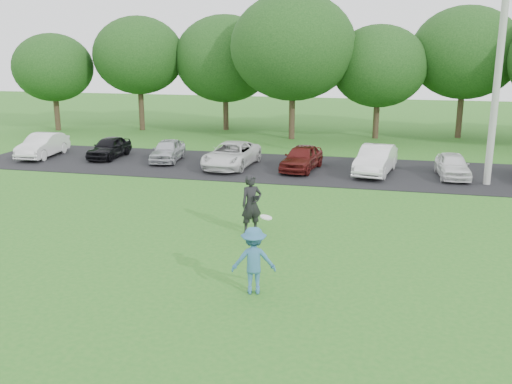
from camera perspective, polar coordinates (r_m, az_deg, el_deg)
ground at (r=14.41m, az=-3.22°, el=-8.44°), size 100.00×100.00×0.00m
parking_lot at (r=26.58m, az=4.69°, el=2.32°), size 32.00×6.50×0.03m
utility_pole at (r=24.78m, az=23.15°, el=11.88°), size 0.28×0.28×9.91m
frisbee_player at (r=13.21m, az=-0.23°, el=-6.84°), size 1.15×0.83×1.93m
camera_bystander at (r=17.29m, az=-0.45°, el=-1.25°), size 0.79×0.75×1.83m
parked_cars at (r=26.39m, az=3.59°, el=3.54°), size 28.23×4.42×1.25m
tree_row at (r=35.55m, az=9.77°, el=13.19°), size 42.39×9.85×8.64m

